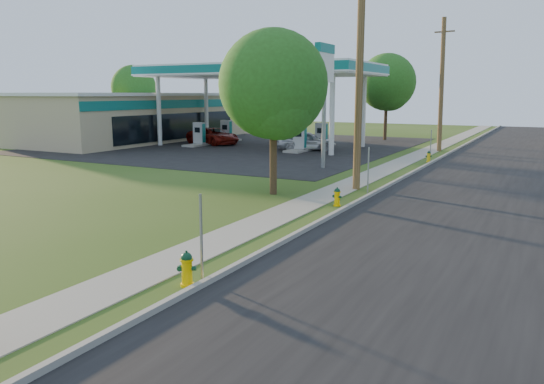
% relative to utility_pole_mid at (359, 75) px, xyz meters
% --- Properties ---
extents(ground_plane, '(140.00, 140.00, 0.00)m').
position_rel_utility_pole_mid_xyz_m(ground_plane, '(0.60, -17.00, -4.95)').
color(ground_plane, '#294A10').
rests_on(ground_plane, ground).
extents(road, '(8.00, 120.00, 0.02)m').
position_rel_utility_pole_mid_xyz_m(road, '(5.10, -7.00, -4.94)').
color(road, black).
rests_on(road, ground).
extents(curb, '(0.15, 120.00, 0.15)m').
position_rel_utility_pole_mid_xyz_m(curb, '(1.10, -7.00, -4.88)').
color(curb, gray).
rests_on(curb, ground).
extents(sidewalk, '(1.50, 120.00, 0.03)m').
position_rel_utility_pole_mid_xyz_m(sidewalk, '(-0.65, -7.00, -4.94)').
color(sidewalk, gray).
rests_on(sidewalk, ground).
extents(forecourt, '(26.00, 28.00, 0.02)m').
position_rel_utility_pole_mid_xyz_m(forecourt, '(-15.40, 15.00, -4.94)').
color(forecourt, black).
rests_on(forecourt, ground).
extents(utility_pole_mid, '(1.40, 0.32, 9.80)m').
position_rel_utility_pole_mid_xyz_m(utility_pole_mid, '(0.00, 0.00, 0.00)').
color(utility_pole_mid, brown).
rests_on(utility_pole_mid, ground).
extents(utility_pole_far, '(1.40, 0.32, 9.50)m').
position_rel_utility_pole_mid_xyz_m(utility_pole_far, '(0.00, 18.00, -0.15)').
color(utility_pole_far, brown).
rests_on(utility_pole_far, ground).
extents(sign_post_near, '(0.05, 0.04, 2.00)m').
position_rel_utility_pole_mid_xyz_m(sign_post_near, '(0.85, -12.80, -3.95)').
color(sign_post_near, gray).
rests_on(sign_post_near, ground).
extents(sign_post_mid, '(0.05, 0.04, 2.00)m').
position_rel_utility_pole_mid_xyz_m(sign_post_mid, '(0.85, -1.00, -3.95)').
color(sign_post_mid, gray).
rests_on(sign_post_mid, ground).
extents(sign_post_far, '(0.05, 0.04, 2.00)m').
position_rel_utility_pole_mid_xyz_m(sign_post_far, '(0.85, 11.20, -3.95)').
color(sign_post_far, gray).
rests_on(sign_post_far, ground).
extents(gas_canopy, '(18.18, 9.18, 6.40)m').
position_rel_utility_pole_mid_xyz_m(gas_canopy, '(-13.40, 15.00, 0.94)').
color(gas_canopy, silver).
rests_on(gas_canopy, ground).
extents(fuel_pump_nw, '(1.20, 3.20, 1.90)m').
position_rel_utility_pole_mid_xyz_m(fuel_pump_nw, '(-17.90, 13.00, -4.23)').
color(fuel_pump_nw, gray).
rests_on(fuel_pump_nw, ground).
extents(fuel_pump_ne, '(1.20, 3.20, 1.90)m').
position_rel_utility_pole_mid_xyz_m(fuel_pump_ne, '(-8.90, 13.00, -4.23)').
color(fuel_pump_ne, gray).
rests_on(fuel_pump_ne, ground).
extents(fuel_pump_sw, '(1.20, 3.20, 1.90)m').
position_rel_utility_pole_mid_xyz_m(fuel_pump_sw, '(-17.90, 17.00, -4.23)').
color(fuel_pump_sw, gray).
rests_on(fuel_pump_sw, ground).
extents(fuel_pump_se, '(1.20, 3.20, 1.90)m').
position_rel_utility_pole_mid_xyz_m(fuel_pump_se, '(-8.90, 17.00, -4.23)').
color(fuel_pump_se, gray).
rests_on(fuel_pump_se, ground).
extents(convenience_store, '(10.40, 22.40, 4.25)m').
position_rel_utility_pole_mid_xyz_m(convenience_store, '(-26.38, 15.00, -2.82)').
color(convenience_store, tan).
rests_on(convenience_store, ground).
extents(price_pylon, '(0.34, 2.04, 6.85)m').
position_rel_utility_pole_mid_xyz_m(price_pylon, '(-3.90, 5.50, 0.48)').
color(price_pylon, gray).
rests_on(price_pylon, ground).
extents(tree_verge, '(4.47, 4.47, 6.78)m').
position_rel_utility_pole_mid_xyz_m(tree_verge, '(-2.60, -2.81, -0.59)').
color(tree_verge, '#352715').
rests_on(tree_verge, ground).
extents(tree_lot, '(5.12, 5.12, 7.76)m').
position_rel_utility_pole_mid_xyz_m(tree_lot, '(-6.13, 25.51, 0.04)').
color(tree_lot, '#352715').
rests_on(tree_lot, ground).
extents(tree_back, '(4.77, 4.77, 7.23)m').
position_rel_utility_pole_mid_xyz_m(tree_back, '(-32.92, 22.01, -0.30)').
color(tree_back, '#352715').
rests_on(tree_back, ground).
extents(hydrant_near, '(0.41, 0.37, 0.81)m').
position_rel_utility_pole_mid_xyz_m(hydrant_near, '(0.76, -13.24, -4.56)').
color(hydrant_near, '#F9C401').
rests_on(hydrant_near, ground).
extents(hydrant_mid, '(0.37, 0.33, 0.72)m').
position_rel_utility_pole_mid_xyz_m(hydrant_mid, '(0.55, -3.74, -4.60)').
color(hydrant_mid, '#FFC300').
rests_on(hydrant_mid, ground).
extents(hydrant_far, '(0.37, 0.33, 0.72)m').
position_rel_utility_pole_mid_xyz_m(hydrant_far, '(0.79, 11.09, -4.60)').
color(hydrant_far, yellow).
rests_on(hydrant_far, ground).
extents(car_red, '(5.45, 3.69, 1.39)m').
position_rel_utility_pole_mid_xyz_m(car_red, '(-17.65, 14.58, -4.26)').
color(car_red, maroon).
rests_on(car_red, ground).
extents(car_silver, '(4.61, 3.27, 1.46)m').
position_rel_utility_pole_mid_xyz_m(car_silver, '(-8.76, 13.83, -4.23)').
color(car_silver, silver).
rests_on(car_silver, ground).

